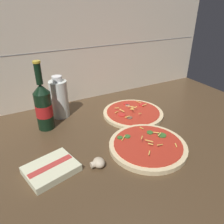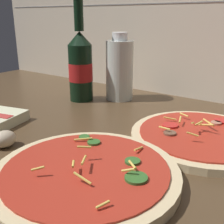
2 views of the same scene
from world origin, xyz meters
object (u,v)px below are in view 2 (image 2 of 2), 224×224
(pizza_near, at_px, (86,173))
(pizza_far, at_px, (202,136))
(mushroom_left, at_px, (4,139))
(beer_bottle, at_px, (80,65))
(oil_bottle, at_px, (120,69))

(pizza_near, bearing_deg, pizza_far, 68.99)
(pizza_near, relative_size, mushroom_left, 6.03)
(mushroom_left, bearing_deg, beer_bottle, 105.74)
(pizza_near, relative_size, pizza_far, 1.01)
(pizza_near, height_order, pizza_far, pizza_near)
(pizza_near, distance_m, oil_bottle, 0.46)
(pizza_far, xyz_separation_m, oil_bottle, (-0.31, 0.15, 0.08))
(pizza_far, xyz_separation_m, beer_bottle, (-0.39, 0.08, 0.10))
(pizza_far, bearing_deg, pizza_near, -111.01)
(pizza_far, height_order, mushroom_left, pizza_far)
(oil_bottle, xyz_separation_m, mushroom_left, (0.01, -0.40, -0.07))
(pizza_far, distance_m, beer_bottle, 0.41)
(beer_bottle, distance_m, oil_bottle, 0.11)
(pizza_far, bearing_deg, mushroom_left, -140.02)
(beer_bottle, bearing_deg, mushroom_left, -74.26)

